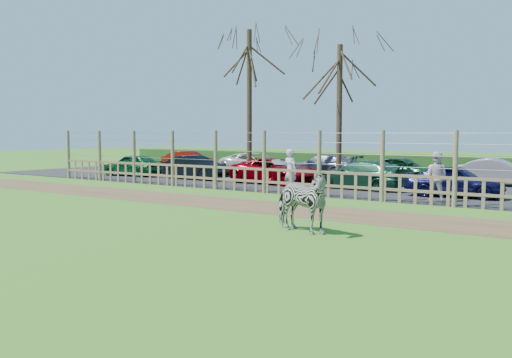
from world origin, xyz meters
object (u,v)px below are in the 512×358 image
Objects in this scene: visitor_b at (435,177)px; car_9 at (323,166)px; car_0 at (133,165)px; car_7 at (189,161)px; car_2 at (274,171)px; car_8 at (254,163)px; zebra at (300,201)px; car_3 at (361,175)px; car_1 at (195,167)px; visitor_a at (290,171)px; car_11 at (498,172)px; tree_mid at (340,80)px; car_10 at (402,169)px; car_4 at (455,181)px; tree_left at (249,68)px.

visitor_b is 0.42× the size of car_9.
car_7 is at bearing 178.17° from car_0.
car_8 is (-4.64, 4.93, 0.00)m from car_2.
car_9 is (8.81, 5.45, 0.00)m from car_0.
zebra is 10.79m from car_3.
car_1 is 1.00× the size of car_7.
visitor_a is 8.20m from car_9.
car_2 is 10.07m from car_11.
car_7 is at bearing 60.04° from zebra.
car_11 is at bearing 91.03° from car_9.
car_2 and car_11 have the same top height.
tree_mid is 1.87× the size of car_7.
car_10 is at bearing -65.81° from visitor_b.
car_4 is at bearing -148.87° from visitor_a.
zebra is at bearing 79.92° from visitor_b.
zebra is (5.32, -12.43, -4.10)m from tree_mid.
tree_left reaches higher than car_2.
zebra is at bearing 52.76° from car_0.
car_9 is 1.14× the size of car_11.
car_7 is at bearing 168.71° from tree_mid.
car_1 is 0.88× the size of car_3.
tree_mid is 5.25m from car_2.
zebra is at bearing 27.22° from car_9.
zebra is at bearing 170.33° from car_4.
visitor_a reaches higher than car_1.
car_10 is (-3.97, 7.28, -0.26)m from visitor_b.
car_2 is 4.91m from car_9.
visitor_a is at bearing -26.22° from car_3.
visitor_a is 7.72m from car_1.
tree_mid is 1.87× the size of car_1.
visitor_a is 0.42× the size of car_9.
car_0 is 0.85× the size of car_3.
car_9 is at bearing -41.43° from car_1.
car_0 is 1.00× the size of car_10.
car_2 and car_7 have the same top height.
car_9 is at bearing 88.22° from car_10.
visitor_a is 7.80m from car_10.
car_4 and car_8 have the same top height.
car_3 and car_7 have the same top height.
car_4 is (10.75, -1.87, -4.98)m from tree_left.
tree_mid reaches higher than zebra.
car_3 is at bearing 75.66° from car_4.
visitor_b is 17.38m from car_0.
car_0 is at bearing -10.84° from visitor_b.
car_7 is 4.74m from car_8.
car_8 is at bearing 46.83° from car_2.
car_1 is at bearing -83.27° from car_3.
car_11 is at bearing -88.87° from car_7.
visitor_b is 0.47× the size of car_11.
car_9 is at bearing 115.04° from car_0.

